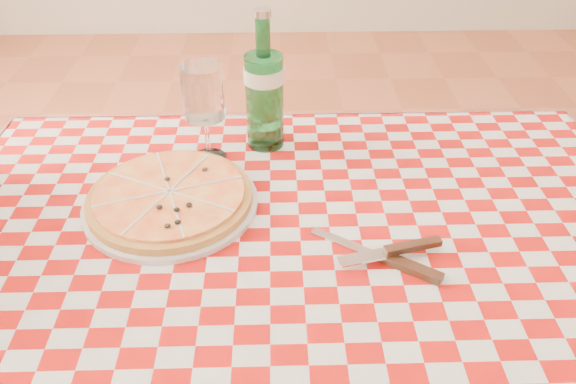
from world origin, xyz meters
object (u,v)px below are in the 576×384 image
object	(u,v)px
water_bottle	(264,81)
wine_glass	(205,115)
pizza_plate	(170,197)
dining_table	(300,282)

from	to	relation	value
water_bottle	wine_glass	size ratio (longest dim) A/B	1.40
wine_glass	pizza_plate	bearing A→B (deg)	-110.14
wine_glass	dining_table	bearing A→B (deg)	-55.69
pizza_plate	water_bottle	world-z (taller)	water_bottle
pizza_plate	wine_glass	size ratio (longest dim) A/B	1.54
water_bottle	pizza_plate	bearing A→B (deg)	-128.88
dining_table	water_bottle	world-z (taller)	water_bottle
pizza_plate	wine_glass	distance (m)	0.18
water_bottle	wine_glass	xyz separation A→B (m)	(-0.12, -0.06, -0.04)
pizza_plate	dining_table	bearing A→B (deg)	-24.10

